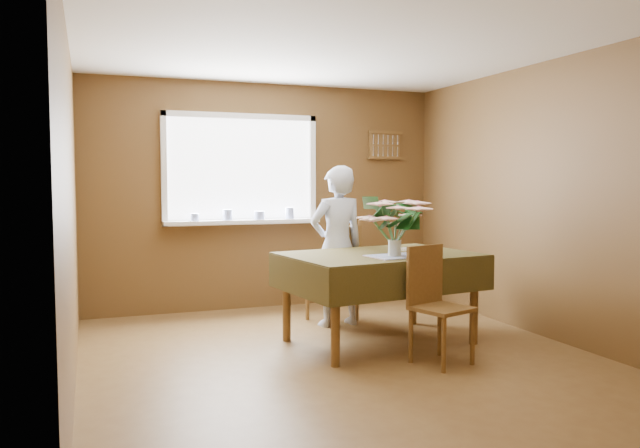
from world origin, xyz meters
name	(u,v)px	position (x,y,z in m)	size (l,w,h in m)	color
floor	(344,360)	(0.00, 0.00, 0.00)	(4.50, 4.50, 0.00)	brown
ceiling	(345,41)	(0.00, 0.00, 2.50)	(4.50, 4.50, 0.00)	white
wall_back	(267,196)	(0.00, 2.25, 1.25)	(4.00, 4.00, 0.00)	brown
wall_front	(539,220)	(0.00, -2.25, 1.25)	(4.00, 4.00, 0.00)	brown
wall_left	(70,207)	(-2.00, 0.00, 1.25)	(4.50, 4.50, 0.00)	brown
wall_right	(550,200)	(2.00, 0.00, 1.25)	(4.50, 4.50, 0.00)	brown
window_assembly	(242,187)	(-0.29, 2.20, 1.36)	(1.72, 0.20, 1.22)	white
spoon_rack	(385,145)	(1.45, 2.22, 1.85)	(0.44, 0.05, 0.33)	brown
dining_table	(380,264)	(0.50, 0.38, 0.69)	(1.77, 1.33, 0.80)	brown
chair_far	(338,269)	(0.46, 1.27, 0.53)	(0.54, 0.54, 0.98)	brown
chair_near	(434,299)	(0.65, -0.29, 0.50)	(0.49, 0.49, 0.91)	brown
seated_woman	(337,246)	(0.39, 1.12, 0.79)	(0.57, 0.38, 1.57)	white
flower_bouquet	(395,219)	(0.52, 0.14, 1.11)	(0.57, 0.57, 0.48)	white
side_plate	(414,249)	(0.91, 0.51, 0.80)	(0.25, 0.25, 0.01)	white
table_knife	(417,254)	(0.72, 0.13, 0.80)	(0.02, 0.24, 0.00)	silver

